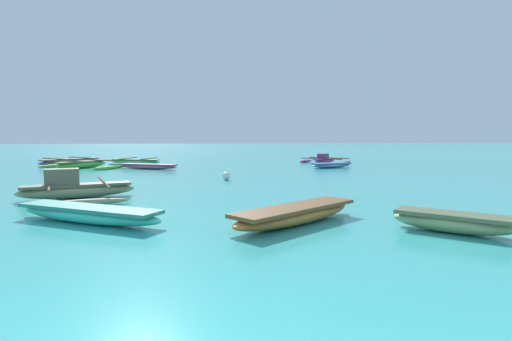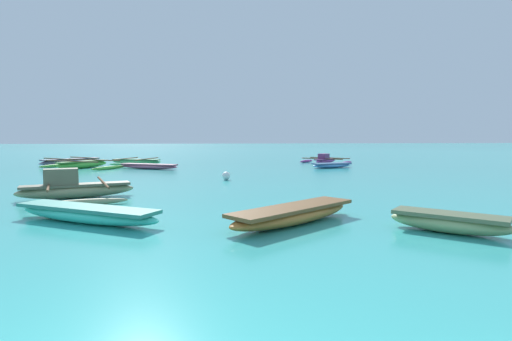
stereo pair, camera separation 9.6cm
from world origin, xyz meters
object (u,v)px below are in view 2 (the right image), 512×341
(moored_boat_0, at_px, (71,162))
(moored_boat_1, at_px, (86,213))
(moored_boat_5, at_px, (136,161))
(moored_boat_8, at_px, (149,166))
(moored_boat_4, at_px, (325,160))
(moored_boat_7, at_px, (293,214))
(moored_boat_3, at_px, (83,164))
(moored_boat_6, at_px, (74,188))
(moored_boat_9, at_px, (449,222))
(moored_boat_2, at_px, (332,165))
(mooring_buoy_0, at_px, (226,176))

(moored_boat_0, bearing_deg, moored_boat_1, -118.94)
(moored_boat_5, distance_m, moored_boat_8, 4.59)
(moored_boat_4, bearing_deg, moored_boat_7, -156.83)
(moored_boat_3, distance_m, moored_boat_7, 19.53)
(moored_boat_6, xyz_separation_m, moored_boat_9, (8.88, -5.65, -0.08))
(moored_boat_2, xyz_separation_m, moored_boat_3, (-15.29, 1.60, 0.06))
(moored_boat_0, distance_m, moored_boat_4, 17.67)
(moored_boat_1, relative_size, moored_boat_5, 0.92)
(moored_boat_7, relative_size, mooring_buoy_0, 9.30)
(moored_boat_1, distance_m, moored_boat_7, 4.61)
(moored_boat_7, relative_size, moored_boat_9, 1.61)
(moored_boat_1, xyz_separation_m, mooring_buoy_0, (3.53, 8.50, -0.02))
(moored_boat_3, xyz_separation_m, moored_boat_6, (3.46, -12.64, 0.07))
(moored_boat_2, distance_m, moored_boat_4, 4.37)
(moored_boat_1, relative_size, moored_boat_4, 0.99)
(moored_boat_0, relative_size, moored_boat_6, 1.04)
(moored_boat_7, height_order, moored_boat_8, moored_boat_7)
(moored_boat_1, distance_m, moored_boat_8, 15.29)
(moored_boat_0, bearing_deg, moored_boat_8, -80.22)
(moored_boat_4, relative_size, moored_boat_5, 0.94)
(moored_boat_7, distance_m, moored_boat_9, 3.13)
(moored_boat_4, height_order, mooring_buoy_0, moored_boat_4)
(moored_boat_8, bearing_deg, moored_boat_7, -43.82)
(moored_boat_2, relative_size, moored_boat_6, 0.65)
(moored_boat_4, bearing_deg, mooring_buoy_0, -174.30)
(moored_boat_9, bearing_deg, moored_boat_7, -159.01)
(moored_boat_1, height_order, moored_boat_4, moored_boat_4)
(moored_boat_2, bearing_deg, moored_boat_9, -115.45)
(moored_boat_3, relative_size, moored_boat_9, 2.50)
(moored_boat_5, bearing_deg, moored_boat_6, -68.35)
(moored_boat_7, bearing_deg, moored_boat_0, 81.64)
(moored_boat_0, height_order, moored_boat_3, moored_boat_0)
(moored_boat_2, distance_m, moored_boat_8, 11.17)
(moored_boat_1, bearing_deg, moored_boat_7, 22.33)
(moored_boat_7, relative_size, moored_boat_8, 0.91)
(moored_boat_2, bearing_deg, moored_boat_4, 62.61)
(moored_boat_3, xyz_separation_m, moored_boat_5, (2.66, 3.20, -0.03))
(mooring_buoy_0, bearing_deg, moored_boat_4, 53.70)
(moored_boat_8, bearing_deg, moored_boat_5, 136.40)
(moored_boat_1, distance_m, moored_boat_2, 18.10)
(moored_boat_6, bearing_deg, moored_boat_4, 31.16)
(moored_boat_2, bearing_deg, moored_boat_0, 150.98)
(moored_boat_9, bearing_deg, mooring_buoy_0, 154.11)
(moored_boat_0, distance_m, moored_boat_6, 15.88)
(moored_boat_1, xyz_separation_m, moored_boat_9, (7.46, -1.88, 0.02))
(moored_boat_7, bearing_deg, moored_boat_1, 133.86)
(mooring_buoy_0, bearing_deg, moored_boat_5, 117.40)
(moored_boat_3, bearing_deg, moored_boat_1, -130.94)
(moored_boat_1, xyz_separation_m, moored_boat_3, (-4.89, 16.41, 0.03))
(moored_boat_0, relative_size, moored_boat_4, 1.16)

